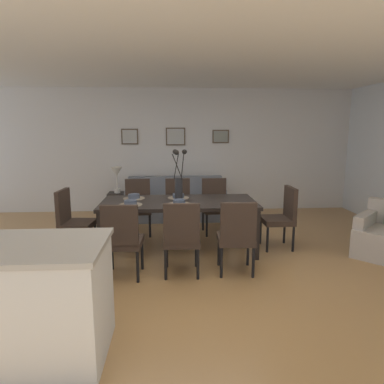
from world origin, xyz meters
name	(u,v)px	position (x,y,z in m)	size (l,w,h in m)	color
ground_plane	(194,268)	(0.00, 0.00, 0.00)	(9.00, 9.00, 0.00)	#A87A47
back_wall_panel	(184,151)	(0.00, 3.25, 1.30)	(9.00, 0.10, 2.60)	silver
ceiling_panel	(193,58)	(0.00, 0.40, 2.64)	(9.00, 7.20, 0.08)	white
dining_table	(179,205)	(-0.18, 0.66, 0.67)	(2.20, 0.98, 0.74)	black
dining_chair_near_left	(122,237)	(-0.87, -0.26, 0.51)	(0.46, 0.46, 0.92)	#33261E
dining_chair_near_right	(138,204)	(-0.85, 1.55, 0.51)	(0.47, 0.47, 0.92)	#33261E
dining_chair_far_left	(182,235)	(-0.17, -0.23, 0.51)	(0.45, 0.45, 0.92)	#33261E
dining_chair_far_right	(178,203)	(-0.17, 1.57, 0.51)	(0.45, 0.45, 0.92)	#33261E
dining_chair_mid_left	(237,234)	(0.50, -0.22, 0.51)	(0.47, 0.47, 0.92)	#33261E
dining_chair_mid_right	(215,203)	(0.46, 1.55, 0.51)	(0.47, 0.47, 0.92)	#33261E
dining_chair_head_west	(72,218)	(-1.70, 0.65, 0.51)	(0.47, 0.47, 0.92)	#33261E
dining_chair_head_east	(282,214)	(1.36, 0.69, 0.51)	(0.44, 0.44, 0.92)	#33261E
centerpiece_vase	(179,181)	(-0.18, 0.66, 1.02)	(0.21, 0.23, 0.73)	#232326
placemat_near_left	(131,205)	(-0.84, 0.44, 0.74)	(0.32, 0.32, 0.01)	#7F705B
bowl_near_left	(131,202)	(-0.84, 0.44, 0.78)	(0.17, 0.17, 0.07)	#475166
placemat_near_right	(134,198)	(-0.84, 0.88, 0.74)	(0.32, 0.32, 0.01)	#7F705B
bowl_near_right	(134,196)	(-0.84, 0.88, 0.78)	(0.17, 0.17, 0.07)	#475166
placemat_far_left	(179,204)	(-0.18, 0.44, 0.74)	(0.32, 0.32, 0.01)	#7F705B
bowl_far_left	(179,201)	(-0.18, 0.44, 0.78)	(0.17, 0.17, 0.07)	#475166
placemat_far_right	(178,198)	(-0.18, 0.88, 0.74)	(0.32, 0.32, 0.01)	#7F705B
bowl_far_right	(178,195)	(-0.18, 0.88, 0.78)	(0.17, 0.17, 0.07)	#475166
sofa	(176,204)	(-0.20, 2.58, 0.28)	(1.92, 0.84, 0.80)	slate
side_table	(118,206)	(-1.35, 2.56, 0.26)	(0.36, 0.36, 0.52)	black
table_lamp	(117,174)	(-1.35, 2.56, 0.89)	(0.22, 0.22, 0.51)	beige
kitchen_island	(12,302)	(-1.50, -1.66, 0.46)	(1.43, 0.80, 0.92)	silver
framed_picture_left	(130,137)	(-1.14, 3.18, 1.60)	(0.35, 0.03, 0.33)	#473828
framed_picture_center	(176,137)	(-0.18, 3.18, 1.60)	(0.41, 0.03, 0.37)	#473828
framed_picture_right	(221,136)	(0.78, 3.18, 1.60)	(0.35, 0.03, 0.28)	#473828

